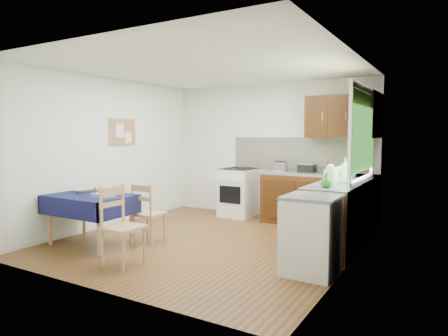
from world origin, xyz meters
The scene contains 33 objects.
floor centered at (0.00, 0.00, 0.00)m, with size 4.20×4.20×0.00m, color #453012.
ceiling centered at (0.00, 0.00, 2.50)m, with size 4.00×4.20×0.02m, color white.
wall_back centered at (0.00, 2.10, 1.25)m, with size 4.00×0.02×2.50m, color silver.
wall_front centered at (0.00, -2.10, 1.25)m, with size 4.00×0.02×2.50m, color silver.
wall_left centered at (-2.00, 0.00, 1.25)m, with size 0.02×4.20×2.50m, color white.
wall_right centered at (2.00, 0.00, 1.25)m, with size 0.02×4.20×2.50m, color silver.
base_cabinets centered at (1.36, 1.26, 0.43)m, with size 1.90×2.30×0.86m.
worktop_back centered at (1.05, 1.80, 0.88)m, with size 1.90×0.60×0.04m, color slate.
worktop_right centered at (1.70, 0.65, 0.88)m, with size 0.60×1.70×0.04m, color slate.
worktop_corner centered at (1.70, 1.80, 0.88)m, with size 0.60×0.60×0.04m, color slate.
splashback centered at (0.65, 2.08, 1.20)m, with size 2.70×0.02×0.60m, color beige.
upper_cabinets centered at (1.52, 1.80, 1.85)m, with size 1.20×0.85×0.70m.
stove centered at (-0.50, 1.80, 0.46)m, with size 0.60×0.61×0.92m.
window centered at (1.97, 0.70, 1.65)m, with size 0.04×1.48×1.26m.
fridge centered at (1.70, -0.55, 0.44)m, with size 0.58×0.60×0.89m.
corkboard centered at (-1.97, 0.30, 1.60)m, with size 0.04×0.62×0.47m.
dining_table centered at (-1.36, -0.98, 0.61)m, with size 1.18×0.80×0.71m.
chair_far centered at (-0.73, -0.50, 0.46)m, with size 0.41×0.41×0.87m.
chair_near centered at (-0.38, -1.38, 0.50)m, with size 0.44×0.44×0.95m.
toaster centered at (0.37, 1.77, 0.98)m, with size 0.24×0.15×0.19m.
sandwich_press centered at (0.83, 1.85, 0.98)m, with size 0.28×0.24×0.16m.
sauce_bottle centered at (1.24, 1.67, 1.00)m, with size 0.05×0.05×0.21m, color red.
yellow_packet centered at (1.24, 1.87, 0.98)m, with size 0.12×0.08×0.16m, color yellow.
dish_rack centered at (1.67, 0.76, 0.92)m, with size 0.46×0.35×0.22m.
kettle centered at (1.68, 0.25, 1.02)m, with size 0.17×0.17×0.28m.
cup centered at (1.64, 1.68, 0.95)m, with size 0.13×0.13×0.10m, color white.
soap_bottle_a centered at (1.69, 0.97, 1.06)m, with size 0.12×0.13×0.32m, color silver.
soap_bottle_b centered at (1.70, 1.40, 0.99)m, with size 0.08×0.08×0.18m, color blue.
soap_bottle_c centered at (1.68, 0.06, 0.99)m, with size 0.14×0.14×0.18m, color #278825.
plate_bowl centered at (-1.62, -0.90, 0.74)m, with size 0.22×0.22×0.05m, color beige.
book centered at (-1.16, -0.73, 0.72)m, with size 0.16×0.22×0.02m, color white.
spice_jar centered at (-1.31, -0.92, 0.76)m, with size 0.05×0.05×0.10m, color #238124.
tea_towel centered at (-1.07, -1.01, 0.73)m, with size 0.27×0.21×0.05m, color #294599.
Camera 1 is at (3.06, -4.81, 1.57)m, focal length 32.00 mm.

